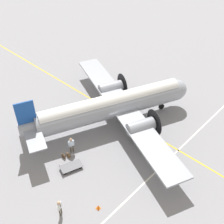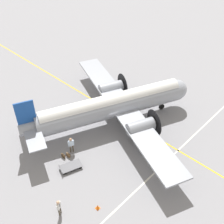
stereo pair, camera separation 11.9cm
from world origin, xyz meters
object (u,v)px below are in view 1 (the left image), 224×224
at_px(passenger_boarding, 71,144).
at_px(suitcase_near_door, 69,155).
at_px(crew_foreground, 59,207).
at_px(suitcase_upright_spare, 64,156).
at_px(airliner_main, 115,105).
at_px(baggage_cart, 71,166).
at_px(traffic_cone, 98,207).

bearing_deg(passenger_boarding, suitcase_near_door, -140.40).
relative_size(crew_foreground, suitcase_upright_spare, 3.56).
relative_size(suitcase_near_door, suitcase_upright_spare, 0.99).
bearing_deg(passenger_boarding, crew_foreground, -119.02).
xyz_separation_m(crew_foreground, passenger_boarding, (-4.58, 5.09, 0.08)).
relative_size(airliner_main, passenger_boarding, 11.62).
distance_m(baggage_cart, traffic_cone, 5.02).
height_order(airliner_main, traffic_cone, airliner_main).
bearing_deg(passenger_boarding, traffic_cone, -93.44).
bearing_deg(suitcase_upright_spare, crew_foreground, -41.12).
bearing_deg(airliner_main, suitcase_near_door, -155.00).
bearing_deg(suitcase_upright_spare, airliner_main, 89.62).
relative_size(passenger_boarding, traffic_cone, 4.11).
bearing_deg(baggage_cart, suitcase_near_door, 78.24).
bearing_deg(suitcase_near_door, passenger_boarding, 110.59).
bearing_deg(passenger_boarding, baggage_cart, -114.10).
distance_m(airliner_main, passenger_boarding, 6.43).
bearing_deg(suitcase_near_door, suitcase_upright_spare, -125.12).
relative_size(crew_foreground, baggage_cart, 0.76).
height_order(suitcase_upright_spare, baggage_cart, baggage_cart).
bearing_deg(traffic_cone, baggage_cart, 166.12).
xyz_separation_m(passenger_boarding, suitcase_upright_spare, (-0.03, -1.07, -0.91)).
distance_m(passenger_boarding, traffic_cone, 7.01).
bearing_deg(passenger_boarding, suitcase_upright_spare, -162.53).
relative_size(airliner_main, traffic_cone, 47.74).
height_order(airliner_main, suitcase_upright_spare, airliner_main).
xyz_separation_m(passenger_boarding, suitcase_near_door, (0.25, -0.67, -0.91)).
bearing_deg(suitcase_near_door, airliner_main, 91.91).
bearing_deg(traffic_cone, passenger_boarding, 157.55).
bearing_deg(traffic_cone, suitcase_near_door, 162.17).
relative_size(airliner_main, crew_foreground, 12.47).
bearing_deg(traffic_cone, airliner_main, 125.59).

